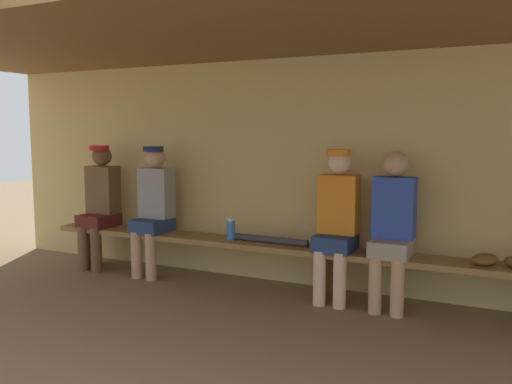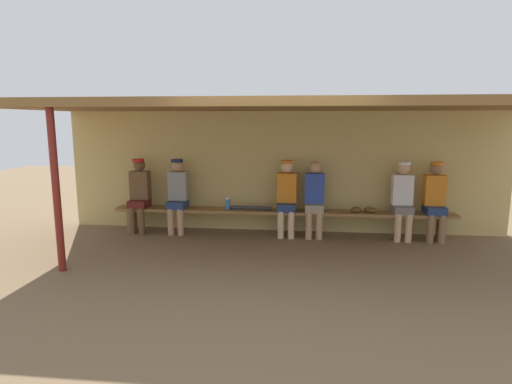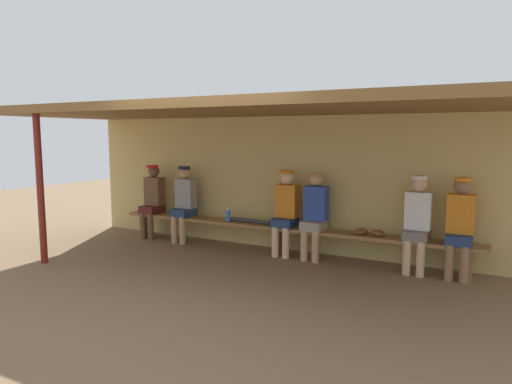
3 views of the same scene
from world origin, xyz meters
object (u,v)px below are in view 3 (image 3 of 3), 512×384
object	(u,v)px
baseball_glove_worn	(361,231)
player_shirtless_tan	(315,212)
water_bottle_clear	(228,215)
support_post	(40,190)
baseball_glove_tan	(377,233)
player_leftmost	(460,223)
player_middle	(153,198)
baseball_bat	(249,221)
player_in_white	(417,219)
bench	(279,230)
player_near_post	(286,209)
player_with_sunglasses	(184,200)

from	to	relation	value
baseball_glove_worn	player_shirtless_tan	bearing A→B (deg)	-59.45
player_shirtless_tan	baseball_glove_worn	distance (m)	0.76
player_shirtless_tan	water_bottle_clear	xyz separation A→B (m)	(-1.53, -0.02, -0.17)
support_post	baseball_glove_tan	size ratio (longest dim) A/B	9.17
player_leftmost	player_middle	size ratio (longest dim) A/B	1.00
baseball_bat	player_in_white	bearing A→B (deg)	1.66
player_in_white	water_bottle_clear	size ratio (longest dim) A/B	6.44
player_shirtless_tan	baseball_glove_tan	world-z (taller)	player_shirtless_tan
bench	player_in_white	distance (m)	2.11
player_near_post	baseball_glove_tan	size ratio (longest dim) A/B	5.60
player_leftmost	baseball_bat	bearing A→B (deg)	-179.94
water_bottle_clear	baseball_glove_worn	xyz separation A→B (m)	(2.25, 0.01, -0.05)
player_middle	water_bottle_clear	xyz separation A→B (m)	(1.65, -0.03, -0.19)
bench	baseball_bat	world-z (taller)	baseball_bat
player_shirtless_tan	baseball_glove_worn	size ratio (longest dim) A/B	5.56
player_leftmost	player_middle	world-z (taller)	same
player_near_post	baseball_glove_tan	xyz separation A→B (m)	(1.45, -0.01, -0.24)
bench	baseball_glove_worn	world-z (taller)	baseball_glove_worn
bench	player_middle	bearing A→B (deg)	179.92
bench	support_post	bearing A→B (deg)	-143.92
player_near_post	baseball_glove_tan	distance (m)	1.47
player_middle	baseball_glove_worn	world-z (taller)	player_middle
player_near_post	water_bottle_clear	size ratio (longest dim) A/B	6.44
player_shirtless_tan	player_with_sunglasses	bearing A→B (deg)	179.99
player_in_white	baseball_glove_worn	size ratio (longest dim) A/B	5.60
bench	player_near_post	bearing A→B (deg)	1.98
player_with_sunglasses	player_shirtless_tan	distance (m)	2.46
support_post	player_leftmost	distance (m)	5.90
water_bottle_clear	player_near_post	bearing A→B (deg)	1.37
baseball_glove_tan	water_bottle_clear	bearing A→B (deg)	-132.33
baseball_glove_tan	baseball_glove_worn	bearing A→B (deg)	-132.12
player_with_sunglasses	water_bottle_clear	size ratio (longest dim) A/B	6.44
player_near_post	baseball_bat	world-z (taller)	player_near_post
player_in_white	baseball_bat	size ratio (longest dim) A/B	1.73
water_bottle_clear	baseball_bat	xyz separation A→B (m)	(0.40, 0.02, -0.07)
bench	baseball_glove_tan	xyz separation A→B (m)	(1.55, -0.01, 0.12)
support_post	player_middle	world-z (taller)	support_post
support_post	baseball_glove_tan	world-z (taller)	support_post
player_leftmost	player_middle	bearing A→B (deg)	180.00
bench	water_bottle_clear	size ratio (longest dim) A/B	28.72
player_middle	player_with_sunglasses	bearing A→B (deg)	0.00
player_near_post	water_bottle_clear	world-z (taller)	player_near_post
player_near_post	baseball_bat	distance (m)	0.70
support_post	baseball_glove_tan	xyz separation A→B (m)	(4.43, 2.09, -0.60)
player_with_sunglasses	baseball_glove_worn	distance (m)	3.19
support_post	player_leftmost	world-z (taller)	support_post
player_in_white	player_middle	bearing A→B (deg)	180.00
baseball_glove_tan	player_middle	bearing A→B (deg)	-132.80
player_near_post	player_shirtless_tan	xyz separation A→B (m)	(0.48, -0.00, -0.02)
player_with_sunglasses	player_shirtless_tan	bearing A→B (deg)	-0.01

